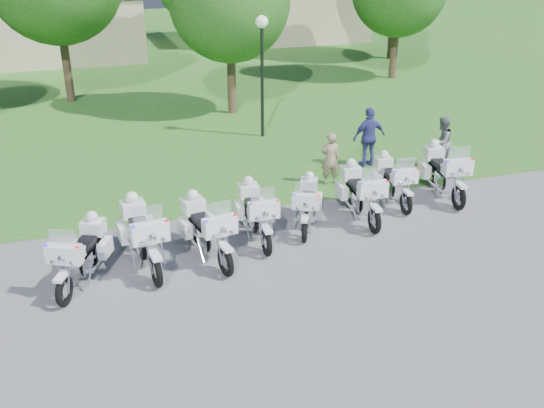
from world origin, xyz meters
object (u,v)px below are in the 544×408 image
object	(u,v)px
motorcycle_7	(444,171)
bystander_c	(369,137)
motorcycle_4	(307,203)
motorcycle_5	(360,192)
motorcycle_0	(82,253)
motorcycle_1	(142,234)
bystander_b	(441,142)
lamp_post	(262,47)
motorcycle_3	(256,212)
motorcycle_6	(393,179)
motorcycle_2	(206,228)
bystander_a	(330,159)

from	to	relation	value
motorcycle_7	bystander_c	size ratio (longest dim) A/B	1.32
motorcycle_4	motorcycle_5	size ratio (longest dim) A/B	0.84
motorcycle_0	motorcycle_5	world-z (taller)	motorcycle_5
bystander_c	motorcycle_1	bearing A→B (deg)	23.67
motorcycle_5	motorcycle_7	distance (m)	2.97
bystander_b	bystander_c	distance (m)	2.32
motorcycle_7	lamp_post	size ratio (longest dim) A/B	0.59
motorcycle_4	bystander_b	world-z (taller)	bystander_b
motorcycle_1	bystander_c	xyz separation A→B (m)	(7.71, 4.11, 0.23)
motorcycle_7	motorcycle_0	bearing A→B (deg)	18.28
motorcycle_1	motorcycle_5	distance (m)	5.84
motorcycle_0	motorcycle_4	bearing A→B (deg)	-145.25
motorcycle_3	motorcycle_6	distance (m)	4.39
motorcycle_6	bystander_b	xyz separation A→B (m)	(2.78, 1.94, 0.19)
motorcycle_0	motorcycle_1	size ratio (longest dim) A/B	0.84
motorcycle_1	motorcycle_2	distance (m)	1.46
motorcycle_4	motorcycle_7	size ratio (longest dim) A/B	0.80
motorcycle_5	bystander_a	distance (m)	2.36
lamp_post	bystander_c	distance (m)	5.19
motorcycle_0	motorcycle_4	xyz separation A→B (m)	(5.60, 0.99, -0.05)
motorcycle_0	motorcycle_3	size ratio (longest dim) A/B	0.92
motorcycle_6	bystander_c	xyz separation A→B (m)	(0.60, 2.72, 0.33)
motorcycle_4	motorcycle_5	bearing A→B (deg)	-152.12
motorcycle_4	motorcycle_6	xyz separation A→B (m)	(2.85, 0.74, 0.02)
motorcycle_2	lamp_post	world-z (taller)	lamp_post
motorcycle_0	motorcycle_3	bearing A→B (deg)	-144.34
motorcycle_5	motorcycle_4	bearing A→B (deg)	7.84
motorcycle_3	bystander_a	distance (m)	4.07
motorcycle_4	bystander_c	distance (m)	4.90
motorcycle_4	motorcycle_5	distance (m)	1.54
lamp_post	bystander_b	bearing A→B (deg)	-46.95
motorcycle_5	motorcycle_0	bearing A→B (deg)	13.29
motorcycle_3	motorcycle_5	bearing A→B (deg)	-172.16
motorcycle_6	bystander_c	bearing A→B (deg)	-97.49
motorcycle_4	bystander_b	xyz separation A→B (m)	(5.64, 2.67, 0.21)
lamp_post	bystander_a	xyz separation A→B (m)	(0.53, -5.04, -2.48)
motorcycle_2	bystander_a	xyz separation A→B (m)	(4.48, 3.20, 0.09)
motorcycle_2	motorcycle_6	xyz separation A→B (m)	(5.66, 1.49, -0.06)
motorcycle_0	bystander_b	world-z (taller)	bystander_b
motorcycle_0	motorcycle_7	bearing A→B (deg)	-145.87
motorcycle_3	lamp_post	bearing A→B (deg)	-105.92
motorcycle_2	motorcycle_0	bearing A→B (deg)	-5.37
motorcycle_5	bystander_a	size ratio (longest dim) A/B	1.56
motorcycle_3	motorcycle_5	size ratio (longest dim) A/B	0.98
motorcycle_5	lamp_post	xyz separation A→B (m)	(-0.40, 7.40, 2.58)
motorcycle_3	motorcycle_6	size ratio (longest dim) A/B	1.06
motorcycle_7	bystander_c	distance (m)	2.96
motorcycle_0	bystander_b	distance (m)	11.82
motorcycle_2	motorcycle_3	xyz separation A→B (m)	(1.37, 0.57, -0.03)
lamp_post	motorcycle_2	bearing A→B (deg)	-115.58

